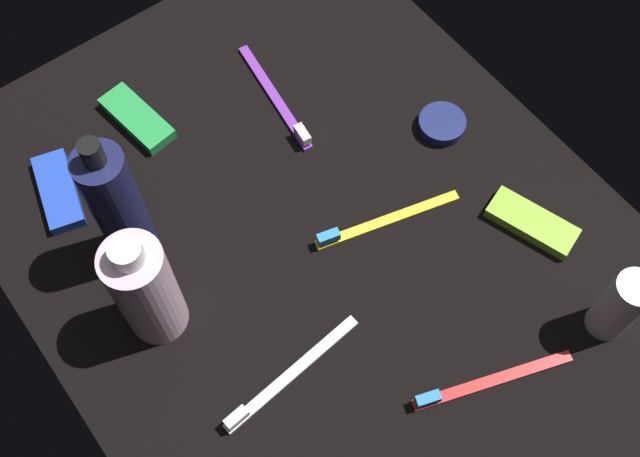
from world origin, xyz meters
TOP-DOWN VIEW (x-y plane):
  - ground_plane at (0.00, 0.00)cm, footprint 84.00×64.00cm
  - lotion_bottle at (12.13, 17.22)cm, footprint 5.34×5.34cm
  - bodywash_bottle at (3.15, 19.74)cm, footprint 6.36×6.36cm
  - deodorant_stick at (-26.86, -18.66)cm, footprint 4.23×4.23cm
  - toothbrush_purple at (18.43, -7.45)cm, footprint 17.99×3.73cm
  - toothbrush_white at (-10.89, 13.02)cm, footprint 2.66×18.04cm
  - toothbrush_red at (-23.89, -3.41)cm, footprint 7.16×17.36cm
  - toothbrush_yellow at (-2.51, -6.73)cm, footprint 5.89×17.68cm
  - snack_bar_green at (26.87, 8.12)cm, footprint 10.84×5.34cm
  - snack_bar_blue at (23.55, 20.92)cm, footprint 11.09×6.62cm
  - snack_bar_lime at (-13.36, -20.66)cm, footprint 11.13×7.07cm
  - cream_tin_left at (3.29, -21.44)cm, footprint 5.86×5.86cm

SIDE VIEW (x-z plane):
  - ground_plane at x=0.00cm, z-range -1.20..0.00cm
  - toothbrush_purple at x=18.43cm, z-range -0.44..1.66cm
  - toothbrush_white at x=-10.89cm, z-range -0.44..1.66cm
  - toothbrush_red at x=-23.89cm, z-range -0.44..1.66cm
  - toothbrush_yellow at x=-2.51cm, z-range -0.44..1.66cm
  - snack_bar_green at x=26.87cm, z-range 0.00..1.50cm
  - snack_bar_blue at x=23.55cm, z-range 0.00..1.50cm
  - snack_bar_lime at x=-13.36cm, z-range 0.00..1.50cm
  - cream_tin_left at x=3.29cm, z-range 0.00..1.51cm
  - deodorant_stick at x=-26.86cm, z-range 0.00..10.39cm
  - bodywash_bottle at x=3.15cm, z-range -0.79..16.95cm
  - lotion_bottle at x=12.13cm, z-range -1.13..20.20cm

